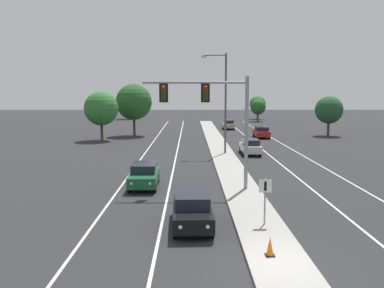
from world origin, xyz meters
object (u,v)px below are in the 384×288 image
Objects in this scene: tree_far_right_b at (258,107)px; car_receding_tan at (228,124)px; overhead_signal_mast at (214,109)px; tree_far_left_b at (101,109)px; tree_far_left_a at (130,99)px; tree_far_right_c at (258,104)px; car_oncoming_black at (192,210)px; car_oncoming_green at (144,175)px; tree_far_right_a at (329,110)px; median_sign_post at (265,195)px; street_lamp_median at (223,97)px; car_receding_red at (261,132)px; traffic_cone_median_nose at (270,247)px; tree_far_left_c at (134,102)px; car_receding_silver at (250,146)px.

car_receding_tan is at bearing -113.78° from tree_far_right_b.
tree_far_left_b is (-13.04, 27.72, -1.11)m from overhead_signal_mast.
tree_far_right_b is 29.44m from tree_far_left_a.
car_oncoming_black is at bearing -101.43° from tree_far_right_c.
car_oncoming_green is at bearing -81.23° from tree_far_left_a.
tree_far_right_a is (13.44, -10.65, 2.91)m from car_receding_tan.
tree_far_left_b is 42.53m from tree_far_left_a.
median_sign_post is at bearing -112.07° from tree_far_right_a.
tree_far_right_a is at bearing 54.37° from car_oncoming_green.
street_lamp_median is 28.94m from car_receding_tan.
tree_far_right_a is at bearing 60.98° from overhead_signal_mast.
traffic_cone_median_nose is (-6.83, -41.77, -0.31)m from car_receding_red.
median_sign_post is at bearing -74.83° from overhead_signal_mast.
tree_far_left_a is (-17.10, 54.61, -1.14)m from street_lamp_median.
street_lamp_median reaches higher than tree_far_right_a.
median_sign_post is 0.49× the size of car_oncoming_black.
median_sign_post is at bearing -51.91° from car_oncoming_green.
tree_far_right_a is 50.01m from tree_far_left_a.
car_receding_tan is 18.40m from tree_far_left_c.
overhead_signal_mast reaches higher than median_sign_post.
tree_far_left_b reaches higher than tree_far_right_c.
traffic_cone_median_nose is 73.98m from tree_far_right_b.
median_sign_post is 78.08m from tree_far_right_c.
tree_far_left_b is (-17.66, 12.17, 3.35)m from car_receding_silver.
median_sign_post is 23.05m from car_receding_silver.
street_lamp_median is 1.40× the size of tree_far_left_a.
car_receding_red is (6.36, 37.99, -0.77)m from median_sign_post.
overhead_signal_mast is 12.19m from traffic_cone_median_nose.
tree_far_left_a is (-15.27, 70.18, -0.63)m from overhead_signal_mast.
street_lamp_median is at bearing -72.61° from tree_far_left_a.
median_sign_post reaches higher than car_oncoming_black.
car_oncoming_green is at bearing -102.66° from car_receding_tan.
tree_far_right_c is (12.14, 77.11, 1.91)m from median_sign_post.
overhead_signal_mast is 1.26× the size of tree_far_right_a.
tree_far_right_b reaches higher than car_receding_silver.
street_lamp_median reaches higher than car_receding_silver.
traffic_cone_median_nose is at bearing -90.68° from street_lamp_median.
overhead_signal_mast reaches higher than tree_far_right_a.
car_oncoming_green is at bearing -81.30° from tree_far_left_c.
tree_far_left_c reaches higher than overhead_signal_mast.
car_receding_silver is at bearing 75.10° from car_oncoming_black.
tree_far_right_a is at bearing -47.60° from tree_far_left_a.
tree_far_right_a is at bearing 46.79° from street_lamp_median.
tree_far_left_c is at bearing 105.96° from overhead_signal_mast.
tree_far_right_a reaches higher than car_receding_tan.
street_lamp_median is at bearing -133.21° from tree_far_right_a.
tree_far_right_c is (12.29, 54.20, -2.30)m from street_lamp_median.
overhead_signal_mast reaches higher than tree_far_left_a.
overhead_signal_mast is at bearing 105.17° from median_sign_post.
traffic_cone_median_nose is (1.52, -11.12, -4.78)m from overhead_signal_mast.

